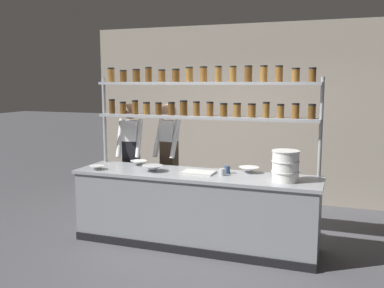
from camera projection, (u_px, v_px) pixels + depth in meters
ground_plane at (195, 244)px, 5.46m from camera, size 40.00×40.00×0.00m
back_wall at (240, 113)px, 7.49m from camera, size 5.49×0.12×3.03m
prep_counter at (195, 209)px, 5.39m from camera, size 3.09×0.76×0.92m
spice_shelf_unit at (204, 101)px, 5.51m from camera, size 2.98×0.28×2.25m
chef_left at (131, 154)px, 6.23m from camera, size 0.39×0.32×1.74m
chef_center at (169, 154)px, 6.19m from camera, size 0.40×0.33×1.74m
container_stack at (286, 166)px, 4.88m from camera, size 0.32×0.32×0.36m
cutting_board at (198, 172)px, 5.32m from camera, size 0.40×0.26×0.02m
prep_bowl_near_left at (97, 168)px, 5.55m from camera, size 0.19×0.19×0.05m
prep_bowl_center_front at (249, 170)px, 5.37m from camera, size 0.26×0.26×0.07m
prep_bowl_center_back at (139, 163)px, 5.85m from camera, size 0.23×0.23×0.06m
prep_bowl_near_right at (152, 168)px, 5.44m from camera, size 0.28×0.28×0.08m
serving_cup_front at (222, 172)px, 5.20m from camera, size 0.07×0.07×0.08m
serving_cup_by_board at (227, 170)px, 5.31m from camera, size 0.08×0.08×0.09m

